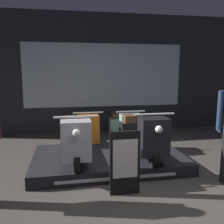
# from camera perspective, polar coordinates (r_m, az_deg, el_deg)

# --- Properties ---
(ground_plane) EXTENTS (30.00, 30.00, 0.00)m
(ground_plane) POSITION_cam_1_polar(r_m,az_deg,el_deg) (3.57, 8.35, -18.53)
(ground_plane) COLOR #423D38
(shop_wall_back) EXTENTS (7.85, 0.09, 3.20)m
(shop_wall_back) POSITION_cam_1_polar(r_m,az_deg,el_deg) (6.92, -1.74, 8.77)
(shop_wall_back) COLOR #23282D
(shop_wall_back) RESTS_ON ground_plane
(display_platform) EXTENTS (2.63, 1.58, 0.20)m
(display_platform) POSITION_cam_1_polar(r_m,az_deg,el_deg) (4.55, -0.79, -10.79)
(display_platform) COLOR black
(display_platform) RESTS_ON ground_plane
(scooter_display_left) EXTENTS (0.62, 1.79, 0.84)m
(scooter_display_left) POSITION_cam_1_polar(r_m,az_deg,el_deg) (4.35, -8.52, -5.84)
(scooter_display_left) COLOR black
(scooter_display_left) RESTS_ON display_platform
(scooter_display_right) EXTENTS (0.62, 1.79, 0.84)m
(scooter_display_right) POSITION_cam_1_polar(r_m,az_deg,el_deg) (4.54, 6.64, -5.16)
(scooter_display_right) COLOR black
(scooter_display_right) RESTS_ON display_platform
(scooter_backrow_0) EXTENTS (0.62, 1.79, 0.84)m
(scooter_backrow_0) POSITION_cam_1_polar(r_m,az_deg,el_deg) (5.87, -5.98, -3.81)
(scooter_backrow_0) COLOR black
(scooter_backrow_0) RESTS_ON ground_plane
(scooter_backrow_1) EXTENTS (0.62, 1.79, 0.84)m
(scooter_backrow_1) POSITION_cam_1_polar(r_m,az_deg,el_deg) (6.01, 2.63, -3.47)
(scooter_backrow_1) COLOR black
(scooter_backrow_1) RESTS_ON ground_plane
(price_sign_board) EXTENTS (0.41, 0.04, 0.89)m
(price_sign_board) POSITION_cam_1_polar(r_m,az_deg,el_deg) (3.42, 2.98, -11.51)
(price_sign_board) COLOR black
(price_sign_board) RESTS_ON ground_plane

